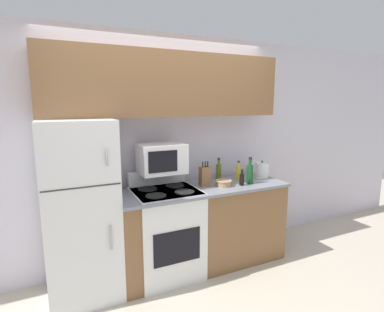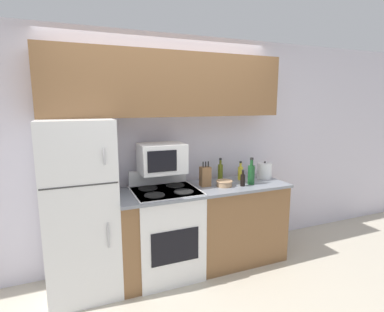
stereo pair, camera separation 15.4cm
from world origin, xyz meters
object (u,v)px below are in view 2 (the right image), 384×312
bottle_cooking_spray (240,173)px  bottle_wine_green (251,174)px  refrigerator (81,208)px  bottle_olive_oil (220,171)px  bowl (224,183)px  bottle_soy_sauce (243,180)px  microwave (162,158)px  kettle (264,171)px  knife_block (205,176)px  stove (166,231)px

bottle_cooking_spray → bottle_wine_green: bottle_wine_green is taller
refrigerator → bottle_olive_oil: (1.55, 0.15, 0.19)m
bowl → bottle_soy_sauce: bottle_soy_sauce is taller
refrigerator → bottle_soy_sauce: 1.67m
microwave → kettle: (1.25, -0.06, -0.23)m
bowl → bottle_soy_sauce: (0.19, -0.07, 0.04)m
bottle_soy_sauce → bottle_olive_oil: 0.34m
knife_block → bottle_olive_oil: size_ratio=1.05×
bottle_cooking_spray → kettle: (0.30, -0.06, 0.01)m
knife_block → bottle_wine_green: 0.52m
bottle_olive_oil → bottle_wine_green: (0.23, -0.30, 0.02)m
refrigerator → microwave: refrigerator is taller
bottle_olive_oil → kettle: bearing=-15.0°
knife_block → refrigerator: bearing=179.1°
bottle_wine_green → kettle: (0.29, 0.16, -0.02)m
stove → bottle_wine_green: 1.12m
kettle → bottle_soy_sauce: bearing=-155.8°
refrigerator → bottle_olive_oil: refrigerator is taller
bottle_wine_green → kettle: 0.33m
refrigerator → knife_block: refrigerator is taller
refrigerator → bottle_soy_sauce: bearing=-6.0°
bowl → kettle: (0.61, 0.12, 0.06)m
bottle_olive_oil → kettle: (0.52, -0.14, -0.01)m
bottle_soy_sauce → bottle_wine_green: 0.14m
refrigerator → bowl: bearing=-4.2°
bottle_soy_sauce → stove: bearing=170.8°
knife_block → bottle_cooking_spray: size_ratio=1.24×
microwave → knife_block: (0.46, -0.09, -0.22)m
kettle → stove: bearing=-177.6°
refrigerator → bottle_cooking_spray: bearing=2.3°
knife_block → kettle: knife_block is taller
stove → bottle_soy_sauce: size_ratio=6.06×
microwave → knife_block: 0.52m
bowl → bottle_cooking_spray: (0.31, 0.18, 0.05)m
stove → microwave: size_ratio=2.34×
bowl → microwave: bearing=164.6°
knife_block → bottle_olive_oil: knife_block is taller
bottle_wine_green → bowl: bearing=173.3°
bottle_olive_oil → bottle_wine_green: bottle_wine_green is taller
refrigerator → microwave: size_ratio=3.58×
stove → bottle_olive_oil: (0.73, 0.19, 0.54)m
refrigerator → knife_block: bearing=-0.9°
knife_block → bottle_olive_oil: bearing=32.3°
knife_block → microwave: bearing=168.7°
bowl → kettle: bearing=11.4°
microwave → bowl: (0.65, -0.18, -0.29)m
refrigerator → stove: (0.82, -0.04, -0.36)m
stove → knife_block: (0.46, 0.02, 0.55)m
microwave → bottle_cooking_spray: 0.98m
knife_block → bowl: 0.22m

